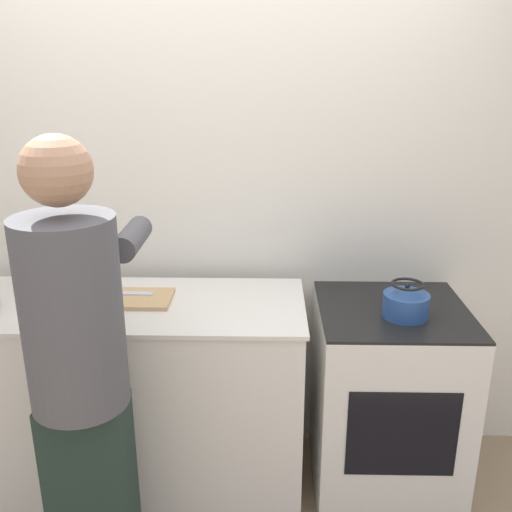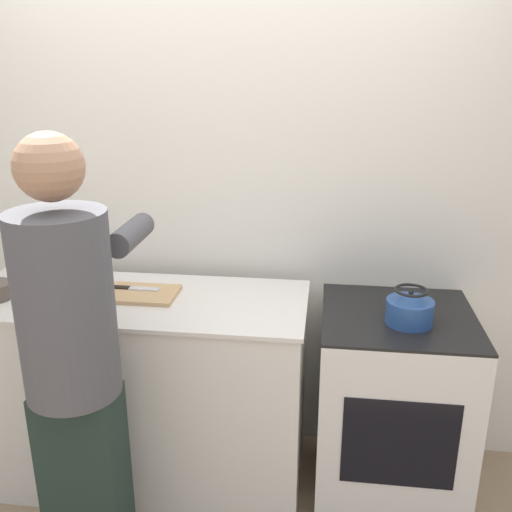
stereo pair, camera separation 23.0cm
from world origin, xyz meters
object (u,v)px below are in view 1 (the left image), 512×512
oven (386,399)px  knife (127,293)px  person (79,364)px  kettle (406,302)px  canister_jar (45,270)px  cutting_board (130,299)px

oven → knife: knife is taller
person → kettle: bearing=21.6°
oven → knife: size_ratio=4.06×
oven → canister_jar: size_ratio=5.35×
kettle → canister_jar: size_ratio=1.13×
canister_jar → person: bearing=-62.2°
oven → kettle: 0.53m
person → kettle: 1.32m
kettle → oven: bearing=110.5°
person → canister_jar: 0.81m
canister_jar → oven: bearing=-5.4°
knife → kettle: 1.21m
knife → kettle: (1.21, -0.11, 0.02)m
kettle → person: bearing=-158.4°
oven → knife: (-1.18, 0.03, 0.50)m
person → cutting_board: person is taller
oven → person: (-1.20, -0.56, 0.49)m
knife → cutting_board: bearing=-55.8°
oven → person: 1.41m
oven → person: bearing=-154.8°
person → canister_jar: bearing=117.8°
canister_jar → kettle: bearing=-8.0°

